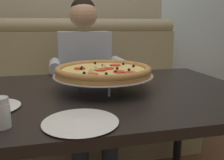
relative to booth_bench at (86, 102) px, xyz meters
The scene contains 7 objects.
booth_bench is the anchor object (origin of this frame).
dining_table 1.00m from the booth_bench, 90.00° to the right, with size 1.39×0.98×0.75m.
diner_main 0.41m from the booth_bench, 95.93° to the right, with size 0.54×0.64×1.27m.
pizza 1.03m from the booth_bench, 91.75° to the right, with size 0.49×0.49×0.13m.
shaker_parmesan 1.43m from the booth_bench, 108.33° to the right, with size 0.06×0.06×0.10m.
plate_near_left 1.39m from the booth_bench, 98.04° to the right, with size 0.25×0.25×0.02m.
patio_chair 1.91m from the booth_bench, 40.03° to the left, with size 0.42×0.42×0.86m.
Camera 1 is at (-0.26, -1.12, 1.07)m, focal length 38.88 mm.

